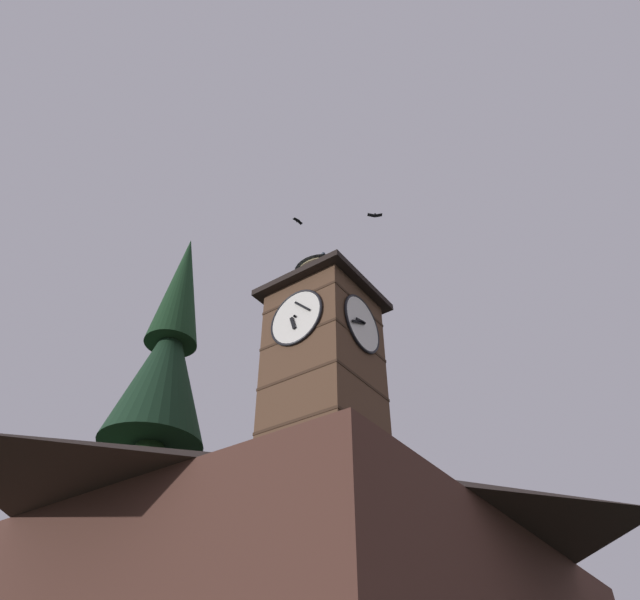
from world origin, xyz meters
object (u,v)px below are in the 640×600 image
Objects in this scene: flying_bird_low at (375,215)px; flying_bird_high at (298,221)px; moon at (103,552)px; clock_tower at (324,354)px; pine_tree_behind at (135,522)px.

flying_bird_high is at bearing -45.11° from flying_bird_low.
clock_tower is at bearing 63.94° from moon.
flying_bird_high is at bearing 63.21° from moon.
clock_tower is 16.65× the size of flying_bird_high.
clock_tower is at bearing 81.87° from flying_bird_high.
moon is at bearing -116.79° from flying_bird_high.
moon is 2.88× the size of flying_bird_high.
pine_tree_behind is 37.37× the size of flying_bird_high.
pine_tree_behind is 14.26m from flying_bird_high.
clock_tower is 9.58m from flying_bird_low.
moon is (-20.04, -30.70, 7.51)m from pine_tree_behind.
flying_bird_high is (17.89, 35.44, 5.77)m from moon.
clock_tower is 13.26× the size of flying_bird_low.
clock_tower is at bearing 106.82° from pine_tree_behind.
clock_tower is 41.31m from moon.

